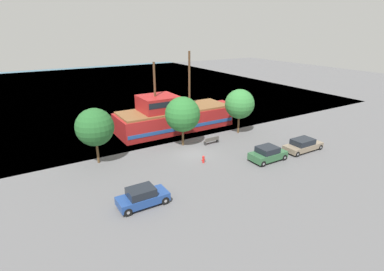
{
  "coord_description": "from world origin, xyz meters",
  "views": [
    {
      "loc": [
        -15.64,
        -25.65,
        12.92
      ],
      "look_at": [
        1.16,
        2.0,
        1.2
      ],
      "focal_mm": 28.0,
      "sensor_mm": 36.0,
      "label": 1
    }
  ],
  "objects_px": {
    "bench_promenade_east": "(212,140)",
    "parked_car_curb_front": "(142,197)",
    "moored_boat_dockside": "(171,102)",
    "parked_car_curb_rear": "(303,145)",
    "fire_hydrant": "(203,159)",
    "pirate_ship": "(173,116)",
    "parked_car_curb_mid": "(268,154)"
  },
  "relations": [
    {
      "from": "moored_boat_dockside",
      "to": "pirate_ship",
      "type": "bearing_deg",
      "value": -116.29
    },
    {
      "from": "fire_hydrant",
      "to": "pirate_ship",
      "type": "bearing_deg",
      "value": 77.35
    },
    {
      "from": "moored_boat_dockside",
      "to": "bench_promenade_east",
      "type": "bearing_deg",
      "value": -103.24
    },
    {
      "from": "pirate_ship",
      "to": "fire_hydrant",
      "type": "distance_m",
      "value": 11.44
    },
    {
      "from": "pirate_ship",
      "to": "moored_boat_dockside",
      "type": "height_order",
      "value": "pirate_ship"
    },
    {
      "from": "pirate_ship",
      "to": "parked_car_curb_rear",
      "type": "relative_size",
      "value": 3.62
    },
    {
      "from": "parked_car_curb_mid",
      "to": "parked_car_curb_front",
      "type": "bearing_deg",
      "value": -175.7
    },
    {
      "from": "moored_boat_dockside",
      "to": "parked_car_curb_rear",
      "type": "distance_m",
      "value": 25.61
    },
    {
      "from": "fire_hydrant",
      "to": "bench_promenade_east",
      "type": "relative_size",
      "value": 0.41
    },
    {
      "from": "moored_boat_dockside",
      "to": "parked_car_curb_rear",
      "type": "relative_size",
      "value": 1.11
    },
    {
      "from": "fire_hydrant",
      "to": "bench_promenade_east",
      "type": "distance_m",
      "value": 5.34
    },
    {
      "from": "parked_car_curb_mid",
      "to": "parked_car_curb_rear",
      "type": "bearing_deg",
      "value": -1.75
    },
    {
      "from": "moored_boat_dockside",
      "to": "fire_hydrant",
      "type": "height_order",
      "value": "moored_boat_dockside"
    },
    {
      "from": "pirate_ship",
      "to": "fire_hydrant",
      "type": "bearing_deg",
      "value": -102.65
    },
    {
      "from": "pirate_ship",
      "to": "parked_car_curb_front",
      "type": "bearing_deg",
      "value": -125.36
    },
    {
      "from": "moored_boat_dockside",
      "to": "parked_car_curb_rear",
      "type": "xyz_separation_m",
      "value": [
        3.09,
        -25.43,
        0.07
      ]
    },
    {
      "from": "parked_car_curb_front",
      "to": "bench_promenade_east",
      "type": "relative_size",
      "value": 2.07
    },
    {
      "from": "parked_car_curb_mid",
      "to": "bench_promenade_east",
      "type": "distance_m",
      "value": 7.17
    },
    {
      "from": "pirate_ship",
      "to": "parked_car_curb_mid",
      "type": "distance_m",
      "value": 14.48
    },
    {
      "from": "parked_car_curb_front",
      "to": "fire_hydrant",
      "type": "height_order",
      "value": "parked_car_curb_front"
    },
    {
      "from": "parked_car_curb_front",
      "to": "parked_car_curb_mid",
      "type": "bearing_deg",
      "value": 4.3
    },
    {
      "from": "moored_boat_dockside",
      "to": "fire_hydrant",
      "type": "distance_m",
      "value": 23.73
    },
    {
      "from": "bench_promenade_east",
      "to": "pirate_ship",
      "type": "bearing_deg",
      "value": 99.48
    },
    {
      "from": "parked_car_curb_rear",
      "to": "fire_hydrant",
      "type": "bearing_deg",
      "value": 164.45
    },
    {
      "from": "parked_car_curb_front",
      "to": "parked_car_curb_rear",
      "type": "bearing_deg",
      "value": 2.68
    },
    {
      "from": "bench_promenade_east",
      "to": "parked_car_curb_front",
      "type": "bearing_deg",
      "value": -146.58
    },
    {
      "from": "pirate_ship",
      "to": "moored_boat_dockside",
      "type": "bearing_deg",
      "value": 63.71
    },
    {
      "from": "fire_hydrant",
      "to": "bench_promenade_east",
      "type": "height_order",
      "value": "bench_promenade_east"
    },
    {
      "from": "parked_car_curb_front",
      "to": "bench_promenade_east",
      "type": "distance_m",
      "value": 14.28
    },
    {
      "from": "parked_car_curb_rear",
      "to": "fire_hydrant",
      "type": "height_order",
      "value": "parked_car_curb_rear"
    },
    {
      "from": "pirate_ship",
      "to": "parked_car_curb_rear",
      "type": "distance_m",
      "value": 16.64
    },
    {
      "from": "parked_car_curb_mid",
      "to": "moored_boat_dockside",
      "type": "bearing_deg",
      "value": 85.26
    }
  ]
}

